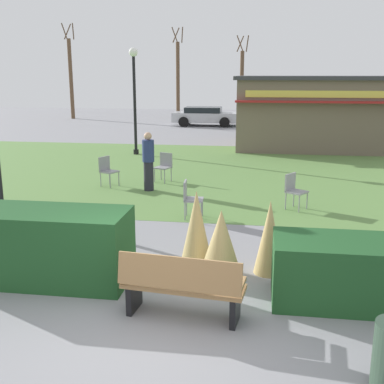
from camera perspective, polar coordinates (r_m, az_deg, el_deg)
ground_plane at (r=6.62m, az=-5.12°, el=-16.04°), size 80.00×80.00×0.00m
lawn_patch at (r=16.70m, az=3.40°, el=2.48°), size 36.00×12.00×0.01m
park_bench at (r=6.67m, az=-1.22°, el=-11.10°), size 1.75×0.72×0.95m
hedge_left at (r=8.14m, az=-16.82°, el=-6.14°), size 2.65×1.10×1.18m
hedge_right at (r=7.46m, az=17.34°, el=-9.00°), size 2.00×1.10×0.95m
ornamental_grass_behind_left at (r=8.29m, az=0.53°, el=-4.45°), size 0.59×0.59×1.38m
ornamental_grass_behind_right at (r=7.82m, az=3.44°, el=-6.36°), size 0.76×0.76×1.19m
ornamental_grass_behind_center at (r=8.17m, az=9.17°, el=-5.31°), size 0.50×0.50×1.27m
ornamental_grass_behind_far at (r=8.36m, az=0.48°, el=-5.70°), size 0.59×0.59×0.99m
lamppost_far at (r=20.14m, az=-6.86°, el=12.10°), size 0.36×0.36×4.31m
food_kiosk at (r=22.99m, az=14.69°, el=9.21°), size 7.46×5.45×3.20m
cafe_chair_west at (r=15.06m, az=-3.31°, el=3.25°), size 0.57×0.57×0.89m
cafe_chair_east at (r=14.61m, az=-10.04°, el=2.73°), size 0.59×0.59×0.89m
cafe_chair_center at (r=11.15m, az=-0.25°, el=-0.50°), size 0.47×0.47×0.89m
cafe_chair_north at (r=12.18m, az=11.99°, el=0.44°), size 0.61×0.61×0.89m
person_strolling at (r=13.81m, az=-5.19°, el=3.66°), size 0.34×0.34×1.69m
parked_car_west_slot at (r=31.54m, az=1.55°, el=9.04°), size 4.21×2.08×1.20m
parked_car_center_slot at (r=31.38m, az=11.74°, el=8.73°), size 4.32×2.28×1.20m
parked_car_east_slot at (r=31.99m, az=20.27°, el=8.27°), size 4.36×2.38×1.20m
tree_left_bg at (r=37.81m, az=-1.69°, el=13.38°), size 0.91×0.96×6.69m
tree_right_bg at (r=37.61m, az=-14.18°, el=13.09°), size 0.91×0.96×6.84m
tree_center_bg at (r=35.83m, az=5.91°, el=12.69°), size 0.91×0.96×5.93m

